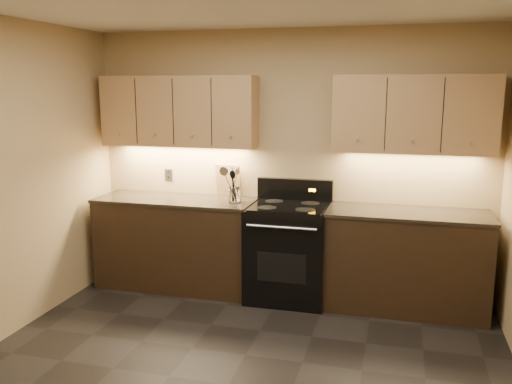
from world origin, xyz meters
TOP-DOWN VIEW (x-y plane):
  - wall_back at (0.00, 2.00)m, footprint 4.00×0.04m
  - counter_left at (-1.10, 1.70)m, footprint 1.62×0.62m
  - counter_right at (1.18, 1.70)m, footprint 1.46×0.62m
  - stove at (0.08, 1.68)m, footprint 0.76×0.68m
  - upper_cab_left at (-1.10, 1.85)m, footprint 1.60×0.30m
  - upper_cab_right at (1.18, 1.85)m, footprint 1.44×0.30m
  - outlet_plate at (-1.30, 1.99)m, footprint 0.08×0.01m
  - utensil_crock at (-0.47, 1.70)m, footprint 0.13×0.13m
  - cutting_board at (-0.62, 1.96)m, footprint 0.27×0.09m
  - wooden_spoon at (-0.51, 1.70)m, footprint 0.12×0.12m
  - black_spoon at (-0.48, 1.71)m, footprint 0.08×0.15m
  - black_turner at (-0.45, 1.68)m, footprint 0.17×0.18m
  - steel_spatula at (-0.44, 1.72)m, footprint 0.19×0.12m
  - steel_skimmer at (-0.45, 1.68)m, footprint 0.22×0.11m

SIDE VIEW (x-z plane):
  - counter_left at x=-1.10m, z-range 0.00..0.93m
  - counter_right at x=1.18m, z-range 0.00..0.93m
  - stove at x=0.08m, z-range -0.09..1.05m
  - utensil_crock at x=-0.47m, z-range 0.92..1.07m
  - cutting_board at x=-0.62m, z-range 0.93..1.26m
  - black_spoon at x=-0.48m, z-range 0.94..1.26m
  - wooden_spoon at x=-0.51m, z-range 0.94..1.28m
  - steel_skimmer at x=-0.45m, z-range 0.94..1.29m
  - black_turner at x=-0.45m, z-range 0.94..1.29m
  - steel_spatula at x=-0.44m, z-range 0.94..1.29m
  - outlet_plate at x=-1.30m, z-range 1.06..1.18m
  - wall_back at x=0.00m, z-range 0.00..2.60m
  - upper_cab_left at x=-1.10m, z-range 1.45..2.15m
  - upper_cab_right at x=1.18m, z-range 1.45..2.15m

